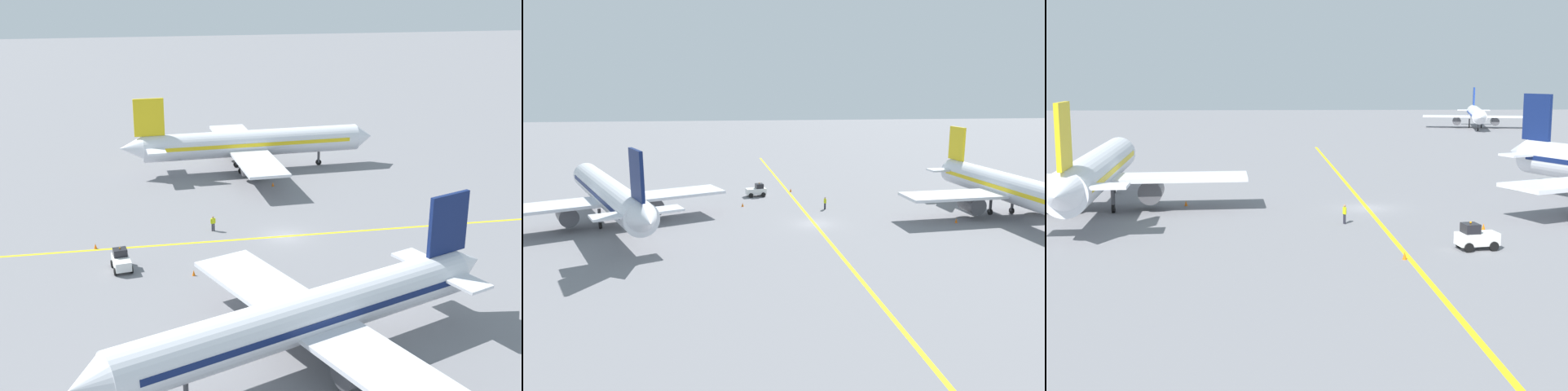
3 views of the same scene
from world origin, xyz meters
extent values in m
plane|color=slate|center=(0.00, 0.00, 0.00)|extent=(400.00, 400.00, 0.00)
cube|color=yellow|center=(0.00, 0.00, 0.00)|extent=(4.05, 119.96, 0.01)
cylinder|color=silver|center=(-25.48, 0.43, 3.80)|extent=(5.90, 30.19, 3.60)
cone|color=silver|center=(-24.21, -16.02, 4.10)|extent=(3.28, 3.23, 3.06)
cube|color=yellow|center=(-25.48, 0.43, 3.95)|extent=(5.71, 27.20, 0.50)
cube|color=silver|center=(-25.40, -0.57, 3.08)|extent=(28.32, 7.34, 0.36)
cylinder|color=#4C4C51|center=(-30.39, -0.95, 1.83)|extent=(2.44, 3.36, 2.20)
cylinder|color=#4C4C51|center=(-20.42, -0.18, 1.83)|extent=(2.44, 3.36, 2.20)
cube|color=yellow|center=(-24.40, -13.53, 8.10)|extent=(0.67, 4.02, 5.00)
cube|color=silver|center=(-24.44, -13.03, 4.20)|extent=(9.16, 3.09, 0.24)
cylinder|color=#4C4C51|center=(-26.92, -1.69, 1.40)|extent=(0.36, 0.36, 2.00)
cylinder|color=black|center=(-26.92, -1.69, 0.40)|extent=(0.34, 0.82, 0.80)
cylinder|color=#4C4C51|center=(-23.73, -1.44, 1.40)|extent=(0.36, 0.36, 2.00)
cylinder|color=black|center=(-23.73, -1.44, 0.40)|extent=(0.34, 0.82, 0.80)
cylinder|color=silver|center=(24.95, -3.48, 3.80)|extent=(15.17, 28.98, 3.60)
cone|color=silver|center=(31.36, -18.36, 3.80)|extent=(4.09, 3.56, 3.42)
cone|color=silver|center=(18.43, 11.68, 4.10)|extent=(4.00, 3.97, 3.06)
cube|color=#0F1E51|center=(24.95, -3.48, 3.95)|extent=(14.02, 26.24, 0.50)
cube|color=silver|center=(24.56, -2.56, 3.08)|extent=(27.77, 15.85, 0.36)
cylinder|color=#4C4C51|center=(29.15, -0.58, 1.83)|extent=(3.29, 3.81, 2.20)
cylinder|color=#4C4C51|center=(19.97, -4.54, 1.83)|extent=(3.29, 3.81, 2.20)
cube|color=#0F1E51|center=(19.42, 9.38, 8.10)|extent=(1.91, 3.82, 5.00)
cube|color=silver|center=(19.61, 8.92, 4.20)|extent=(9.22, 5.76, 0.24)
cylinder|color=#4C4C51|center=(28.75, -12.30, 1.40)|extent=(0.36, 0.36, 2.00)
cylinder|color=black|center=(28.75, -12.30, 0.40)|extent=(0.57, 0.85, 0.80)
cylinder|color=#4C4C51|center=(25.63, -1.01, 1.40)|extent=(0.36, 0.36, 2.00)
cylinder|color=black|center=(25.63, -1.01, 0.40)|extent=(0.57, 0.85, 0.80)
cylinder|color=#4C4C51|center=(22.69, -2.27, 1.40)|extent=(0.36, 0.36, 2.00)
cylinder|color=black|center=(22.69, -2.27, 0.40)|extent=(0.57, 0.85, 0.80)
cube|color=white|center=(5.97, -16.93, 0.80)|extent=(3.22, 2.01, 0.90)
cube|color=black|center=(5.43, -17.03, 1.60)|extent=(1.31, 1.45, 0.70)
sphere|color=orange|center=(5.43, -17.03, 2.03)|extent=(0.16, 0.16, 0.16)
cylinder|color=black|center=(5.14, -17.84, 0.35)|extent=(0.73, 0.37, 0.70)
cylinder|color=black|center=(4.88, -16.37, 0.35)|extent=(0.73, 0.37, 0.70)
cylinder|color=black|center=(7.06, -17.50, 0.35)|extent=(0.73, 0.37, 0.70)
cylinder|color=black|center=(6.80, -16.02, 0.35)|extent=(0.73, 0.37, 0.70)
cylinder|color=#23232D|center=(-2.82, -7.44, 0.42)|extent=(0.16, 0.16, 0.85)
cylinder|color=#23232D|center=(-2.87, -7.25, 0.42)|extent=(0.16, 0.16, 0.85)
cube|color=#CCD819|center=(-2.85, -7.35, 1.15)|extent=(0.31, 0.41, 0.60)
cylinder|color=#CCD819|center=(-2.78, -7.58, 1.15)|extent=(0.10, 0.10, 0.55)
cylinder|color=#CCD819|center=(-2.91, -7.12, 1.15)|extent=(0.10, 0.10, 0.55)
sphere|color=#9E7051|center=(-2.85, -7.35, 1.57)|extent=(0.22, 0.22, 0.22)
cone|color=orange|center=(8.34, -10.28, 0.28)|extent=(0.32, 0.32, 0.55)
cone|color=orange|center=(-17.48, 1.86, 0.28)|extent=(0.32, 0.32, 0.55)
cone|color=orange|center=(0.19, -19.68, 0.28)|extent=(0.32, 0.32, 0.55)
camera|label=1|loc=(70.36, -14.08, 28.52)|focal=50.00mm
camera|label=2|loc=(11.36, 59.41, 16.43)|focal=35.00mm
camera|label=3|loc=(-8.45, -67.96, 12.53)|focal=50.00mm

